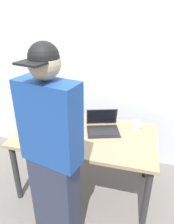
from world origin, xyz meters
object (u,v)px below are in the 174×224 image
beer_bottle_brown (47,108)px  person_figure (53,160)px  coffee_mug (137,125)px  laptop (103,126)px  beer_bottle_amber (42,113)px  beer_bottle_green (48,114)px  beer_bottle_dark (36,111)px

beer_bottle_brown → person_figure: person_figure is taller
person_figure → coffee_mug: size_ratio=15.03×
coffee_mug → beer_bottle_brown: bearing=-179.4°
laptop → beer_bottle_amber: (-0.69, -0.00, 0.07)m
beer_bottle_green → beer_bottle_dark: 0.19m
beer_bottle_dark → coffee_mug: (1.12, 0.08, -0.06)m
laptop → beer_bottle_brown: bearing=171.4°
beer_bottle_amber → person_figure: 0.93m
laptop → beer_bottle_dark: size_ratio=1.45×
beer_bottle_brown → laptop: bearing=-8.6°
beer_bottle_brown → coffee_mug: bearing=0.6°
coffee_mug → beer_bottle_dark: bearing=-176.0°
person_figure → laptop: bearing=75.2°
laptop → beer_bottle_dark: (-0.78, 0.04, 0.06)m
person_figure → beer_bottle_green: bearing=116.9°
beer_bottle_brown → beer_bottle_dark: 0.12m
beer_bottle_green → beer_bottle_dark: bearing=161.2°
laptop → beer_bottle_amber: size_ratio=1.39×
laptop → coffee_mug: laptop is taller
beer_bottle_brown → beer_bottle_green: bearing=-60.0°
beer_bottle_brown → beer_bottle_dark: size_ratio=1.10×
beer_bottle_green → coffee_mug: bearing=8.2°
laptop → beer_bottle_brown: (-0.68, 0.10, 0.08)m
person_figure → coffee_mug: bearing=58.7°
beer_bottle_dark → beer_bottle_green: bearing=-18.8°
coffee_mug → laptop: bearing=-161.8°
beer_bottle_amber → person_figure: (0.48, -0.80, 0.06)m
beer_bottle_green → coffee_mug: size_ratio=2.83×
person_figure → coffee_mug: person_figure is taller
beer_bottle_amber → person_figure: size_ratio=0.17×
laptop → beer_bottle_dark: 0.78m
laptop → beer_bottle_green: 0.61m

